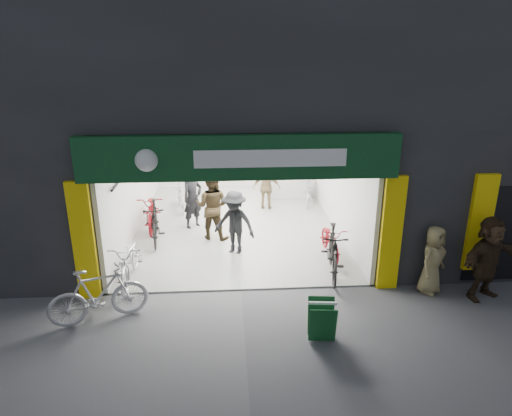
{
  "coord_description": "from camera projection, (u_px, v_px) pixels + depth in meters",
  "views": [
    {
      "loc": [
        -0.27,
        -8.94,
        5.08
      ],
      "look_at": [
        0.43,
        1.5,
        1.41
      ],
      "focal_mm": 32.0,
      "sensor_mm": 36.0,
      "label": 1
    }
  ],
  "objects": [
    {
      "name": "customer_d",
      "position": [
        267.0,
        188.0,
        14.94
      ],
      "size": [
        0.95,
        0.53,
        1.54
      ],
      "primitive_type": "imported",
      "rotation": [
        0.0,
        0.0,
        2.96
      ],
      "color": "#8E7552",
      "rests_on": "ground"
    },
    {
      "name": "customer_c",
      "position": [
        235.0,
        223.0,
        11.66
      ],
      "size": [
        1.27,
        1.06,
        1.71
      ],
      "primitive_type": "imported",
      "rotation": [
        0.0,
        0.0,
        -0.46
      ],
      "color": "black",
      "rests_on": "ground"
    },
    {
      "name": "parked_bike",
      "position": [
        98.0,
        295.0,
        8.83
      ],
      "size": [
        1.97,
        1.13,
        1.14
      ],
      "primitive_type": "imported",
      "rotation": [
        0.0,
        0.0,
        1.91
      ],
      "color": "silver",
      "rests_on": "ground"
    },
    {
      "name": "pedestrian_far",
      "position": [
        488.0,
        258.0,
        9.57
      ],
      "size": [
        1.78,
        1.15,
        1.84
      ],
      "primitive_type": "imported",
      "rotation": [
        0.0,
        0.0,
        0.39
      ],
      "color": "#352618",
      "rests_on": "ground"
    },
    {
      "name": "bike_left_midback",
      "position": [
        152.0,
        210.0,
        13.51
      ],
      "size": [
        0.9,
        2.12,
        1.08
      ],
      "primitive_type": "imported",
      "rotation": [
        0.0,
        0.0,
        0.09
      ],
      "color": "maroon",
      "rests_on": "ground"
    },
    {
      "name": "building",
      "position": [
        264.0,
        76.0,
        13.44
      ],
      "size": [
        17.0,
        10.27,
        8.0
      ],
      "color": "#232326",
      "rests_on": "ground"
    },
    {
      "name": "sandwich_board",
      "position": [
        322.0,
        320.0,
        8.29
      ],
      "size": [
        0.54,
        0.55,
        0.76
      ],
      "rotation": [
        0.0,
        0.0,
        -0.1
      ],
      "color": "#10431E",
      "rests_on": "ground"
    },
    {
      "name": "bike_left_back",
      "position": [
        180.0,
        196.0,
        14.97
      ],
      "size": [
        0.79,
        1.72,
        1.0
      ],
      "primitive_type": "imported",
      "rotation": [
        0.0,
        0.0,
        0.2
      ],
      "color": "silver",
      "rests_on": "ground"
    },
    {
      "name": "bike_left_front",
      "position": [
        130.0,
        261.0,
        10.35
      ],
      "size": [
        0.74,
        2.01,
        1.05
      ],
      "primitive_type": "imported",
      "rotation": [
        0.0,
        0.0,
        0.02
      ],
      "color": "silver",
      "rests_on": "ground"
    },
    {
      "name": "bike_right_back",
      "position": [
        308.0,
        191.0,
        15.53
      ],
      "size": [
        0.77,
        1.65,
        0.95
      ],
      "primitive_type": "imported",
      "rotation": [
        0.0,
        0.0,
        -0.21
      ],
      "color": "#AFB0B4",
      "rests_on": "ground"
    },
    {
      "name": "bike_right_front",
      "position": [
        333.0,
        252.0,
        10.62
      ],
      "size": [
        0.85,
        2.03,
        1.18
      ],
      "primitive_type": "imported",
      "rotation": [
        0.0,
        0.0,
        -0.15
      ],
      "color": "black",
      "rests_on": "ground"
    },
    {
      "name": "customer_a",
      "position": [
        193.0,
        199.0,
        13.36
      ],
      "size": [
        0.79,
        0.77,
        1.82
      ],
      "primitive_type": "imported",
      "rotation": [
        0.0,
        0.0,
        0.72
      ],
      "color": "black",
      "rests_on": "ground"
    },
    {
      "name": "ground",
      "position": [
        241.0,
        291.0,
        10.11
      ],
      "size": [
        60.0,
        60.0,
        0.0
      ],
      "primitive_type": "plane",
      "color": "#56565B",
      "rests_on": "ground"
    },
    {
      "name": "bike_right_mid",
      "position": [
        330.0,
        240.0,
        11.69
      ],
      "size": [
        0.62,
        1.66,
        0.86
      ],
      "primitive_type": "imported",
      "rotation": [
        0.0,
        0.0,
        0.03
      ],
      "color": "maroon",
      "rests_on": "ground"
    },
    {
      "name": "pedestrian_near",
      "position": [
        433.0,
        260.0,
        9.84
      ],
      "size": [
        0.89,
        0.85,
        1.53
      ],
      "primitive_type": "imported",
      "rotation": [
        0.0,
        0.0,
        0.69
      ],
      "color": "#8A7B50",
      "rests_on": "ground"
    },
    {
      "name": "bike_left_midfront",
      "position": [
        155.0,
        222.0,
        12.5
      ],
      "size": [
        0.75,
        1.94,
        1.14
      ],
      "primitive_type": "imported",
      "rotation": [
        0.0,
        0.0,
        0.12
      ],
      "color": "black",
      "rests_on": "ground"
    },
    {
      "name": "customer_b",
      "position": [
        212.0,
        206.0,
        12.57
      ],
      "size": [
        1.11,
        0.97,
        1.92
      ],
      "primitive_type": "imported",
      "rotation": [
        0.0,
        0.0,
        2.85
      ],
      "color": "#362A18",
      "rests_on": "ground"
    }
  ]
}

